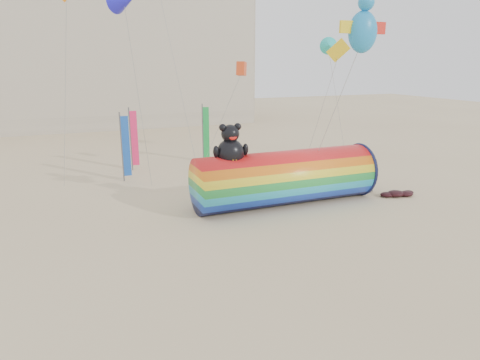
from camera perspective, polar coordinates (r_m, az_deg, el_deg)
name	(u,v)px	position (r m, az deg, el deg)	size (l,w,h in m)	color
ground	(242,231)	(22.91, 0.27, -6.85)	(160.00, 160.00, 0.00)	#CCB58C
hotel_building	(26,50)	(65.66, -26.67, 15.27)	(60.40, 15.40, 20.60)	#B7AD99
windsock_assembly	(285,176)	(26.96, 6.02, 0.51)	(11.67, 3.55, 5.38)	red
kite_handler	(372,179)	(30.79, 17.13, 0.12)	(0.67, 0.44, 1.84)	#53575B
fabric_bundle	(398,193)	(30.63, 20.26, -1.70)	(2.62, 1.35, 0.41)	#35090E
festival_banners	(157,139)	(35.78, -11.02, 5.40)	(8.17, 4.05, 5.20)	#59595E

